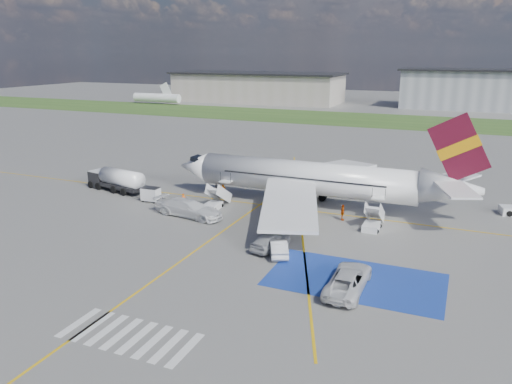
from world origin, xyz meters
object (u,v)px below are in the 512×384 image
airliner (318,179)px  gpu_cart (151,195)px  car_silver_b (278,247)px  van_white_b (189,205)px  fuel_tanker (117,181)px  van_white_a (349,276)px  car_silver_a (271,240)px

airliner → gpu_cart: 20.50m
gpu_cart → car_silver_b: (20.29, -9.49, -0.09)m
van_white_b → fuel_tanker: bearing=77.4°
gpu_cart → van_white_b: size_ratio=0.35×
van_white_a → van_white_b: size_ratio=0.89×
fuel_tanker → gpu_cart: fuel_tanker is taller
gpu_cart → van_white_a: 30.96m
airliner → fuel_tanker: (-26.40, -3.69, -2.12)m
airliner → gpu_cart: size_ratio=16.63×
fuel_tanker → van_white_b: fuel_tanker is taller
fuel_tanker → car_silver_b: 29.73m
airliner → car_silver_b: airliner is taller
fuel_tanker → car_silver_a: (26.15, -10.86, -0.44)m
car_silver_b → van_white_b: bearing=-51.4°
gpu_cart → car_silver_b: 22.40m
gpu_cart → van_white_a: bearing=-27.9°
airliner → car_silver_b: (0.87, -15.52, -2.67)m
gpu_cart → van_white_a: size_ratio=0.39×
airliner → van_white_a: 21.61m
airliner → car_silver_b: bearing=-86.8°
car_silver_a → van_white_a: (8.55, -5.27, 0.24)m
fuel_tanker → car_silver_b: bearing=-11.7°
gpu_cart → van_white_b: (7.20, -3.13, 0.43)m
van_white_a → van_white_b: (-20.52, 10.67, 0.18)m
fuel_tanker → van_white_b: size_ratio=1.44×
fuel_tanker → van_white_b: bearing=-9.3°
car_silver_a → van_white_a: bearing=159.7°
fuel_tanker → van_white_b: 15.19m
car_silver_a → fuel_tanker: bearing=-11.2°
airliner → car_silver_a: (-0.25, -14.55, -2.56)m
car_silver_b → van_white_b: 14.57m
car_silver_a → van_white_b: (-11.97, 5.40, 0.42)m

